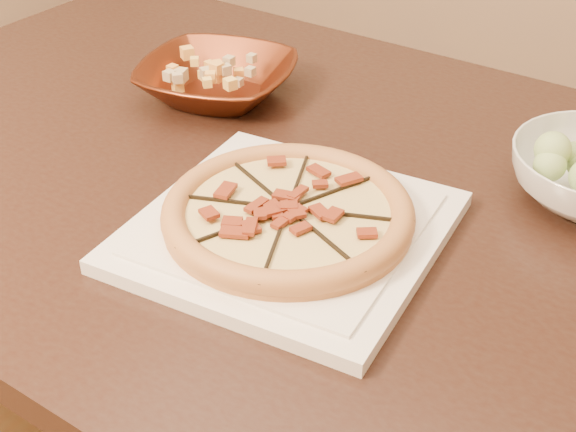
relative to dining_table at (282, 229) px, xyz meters
name	(u,v)px	position (x,y,z in m)	size (l,w,h in m)	color
dining_table	(282,229)	(0.00, 0.00, 0.00)	(1.48, 1.01, 0.75)	black
plate	(288,230)	(0.09, -0.13, 0.11)	(0.35, 0.35, 0.02)	silver
pizza	(288,213)	(0.09, -0.13, 0.13)	(0.29, 0.29, 0.03)	#A85F3C
bronze_bowl	(217,80)	(-0.19, 0.13, 0.13)	(0.23, 0.23, 0.06)	maroon
mixed_dish	(215,54)	(-0.20, 0.13, 0.17)	(0.10, 0.12, 0.03)	tan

